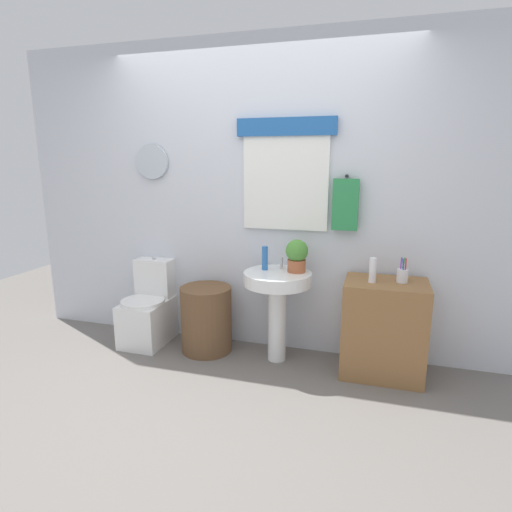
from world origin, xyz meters
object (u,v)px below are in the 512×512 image
laundry_hamper (206,319)px  lotion_bottle (373,270)px  toilet (149,311)px  pedestal_sink (277,293)px  toothbrush_cup (402,275)px  wooden_cabinet (383,328)px  potted_plant (297,255)px  soap_bottle (265,258)px

laundry_hamper → lotion_bottle: size_ratio=3.07×
laundry_hamper → toilet: bearing=176.5°
pedestal_sink → toothbrush_cup: size_ratio=4.05×
pedestal_sink → toothbrush_cup: bearing=1.2°
toilet → wooden_cabinet: toilet is taller
toilet → wooden_cabinet: (2.03, -0.03, 0.08)m
laundry_hamper → wooden_cabinet: wooden_cabinet is taller
pedestal_sink → wooden_cabinet: (0.83, -0.00, -0.21)m
potted_plant → laundry_hamper: bearing=-175.5°
potted_plant → soap_bottle: bearing=-177.8°
soap_bottle → toothbrush_cup: (1.06, -0.03, -0.05)m
lotion_bottle → toothbrush_cup: 0.22m
wooden_cabinet → soap_bottle: size_ratio=3.78×
toothbrush_cup → toilet: bearing=179.6°
soap_bottle → potted_plant: size_ratio=0.75×
potted_plant → toothbrush_cup: (0.80, -0.04, -0.09)m
pedestal_sink → wooden_cabinet: pedestal_sink is taller
pedestal_sink → lotion_bottle: lotion_bottle is taller
laundry_hamper → lotion_bottle: (1.35, -0.04, 0.55)m
laundry_hamper → potted_plant: bearing=4.5°
toilet → soap_bottle: bearing=0.8°
lotion_bottle → toothbrush_cup: bearing=15.8°
wooden_cabinet → potted_plant: bearing=175.1°
pedestal_sink → soap_bottle: soap_bottle is taller
laundry_hamper → soap_bottle: size_ratio=2.91×
soap_bottle → toothbrush_cup: soap_bottle is taller
laundry_hamper → wooden_cabinet: size_ratio=0.77×
lotion_bottle → wooden_cabinet: bearing=20.6°
laundry_hamper → pedestal_sink: 0.69m
toilet → toothbrush_cup: size_ratio=4.09×
soap_bottle → potted_plant: 0.26m
toilet → laundry_hamper: bearing=-3.5°
soap_bottle → lotion_bottle: bearing=-6.1°
pedestal_sink → laundry_hamper: bearing=-180.0°
laundry_hamper → potted_plant: potted_plant is taller
laundry_hamper → soap_bottle: 0.76m
pedestal_sink → soap_bottle: (-0.12, 0.05, 0.27)m
toilet → soap_bottle: soap_bottle is taller
potted_plant → lotion_bottle: 0.60m
toilet → lotion_bottle: size_ratio=4.09×
toothbrush_cup → lotion_bottle: bearing=-164.2°
toilet → soap_bottle: size_ratio=3.88×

